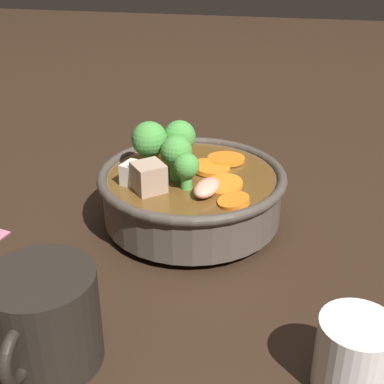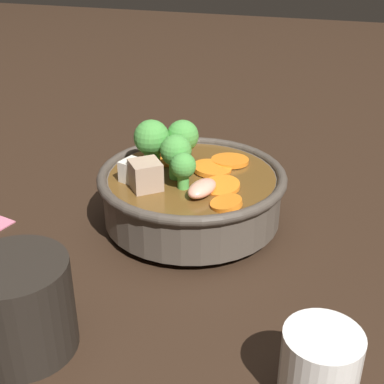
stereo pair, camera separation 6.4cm
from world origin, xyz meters
name	(u,v)px [view 1 (the left image)]	position (x,y,z in m)	size (l,w,h in m)	color
ground_plane	(192,223)	(0.00, 0.00, 0.00)	(3.00, 3.00, 0.00)	black
stirfry_bowl	(191,189)	(0.00, 0.00, 0.05)	(0.22, 0.22, 0.13)	#51473D
tea_cup	(354,355)	(0.23, 0.17, 0.03)	(0.06, 0.06, 0.06)	white
dark_mug	(44,320)	(0.25, -0.08, 0.04)	(0.12, 0.09, 0.09)	black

